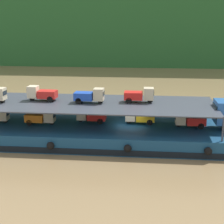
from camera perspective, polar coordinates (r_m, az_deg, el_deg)
name	(u,v)px	position (r m, az deg, el deg)	size (l,w,h in m)	color
ground_plane	(130,140)	(34.06, 2.89, -4.47)	(400.00, 400.00, 0.00)	olive
cargo_barge	(130,133)	(33.79, 2.90, -3.28)	(32.12, 8.93, 1.50)	navy
cargo_rack	(90,104)	(33.46, -3.55, 1.31)	(22.92, 7.62, 2.00)	#383D47
mini_truck_lower_aft	(41,117)	(34.22, -11.11, -0.79)	(2.76, 1.24, 1.38)	orange
mini_truck_lower_mid	(91,115)	(34.26, -3.34, -0.52)	(2.77, 1.26, 1.38)	red
mini_truck_lower_fore	(139,116)	(33.92, 4.33, -0.69)	(2.75, 1.21, 1.38)	gold
mini_truck_lower_bow	(190,120)	(33.47, 12.13, -1.21)	(2.74, 1.20, 1.38)	red
mini_truck_upper_mid	(42,93)	(34.84, -11.00, 2.88)	(2.78, 1.27, 1.38)	red
mini_truck_upper_fore	(90,96)	(33.33, -3.51, 2.59)	(2.77, 1.25, 1.38)	#1E47B7
mini_truck_upper_bow	(139,95)	(33.61, 4.35, 2.68)	(2.75, 1.21, 1.38)	red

